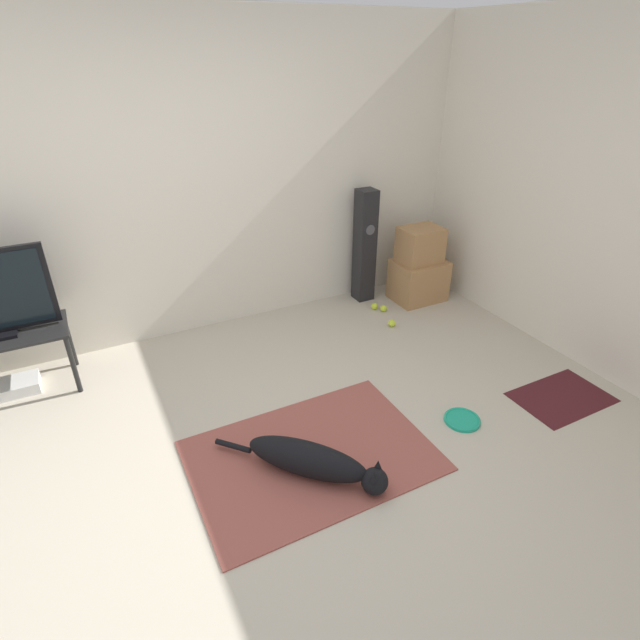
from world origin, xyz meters
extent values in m
plane|color=#BCB29E|center=(0.00, 0.00, 0.00)|extent=(12.00, 12.00, 0.00)
cube|color=silver|center=(0.00, 2.10, 1.27)|extent=(8.00, 0.06, 2.55)
cube|color=silver|center=(2.60, 0.00, 1.27)|extent=(0.06, 8.00, 2.55)
cube|color=#934C42|center=(0.17, 0.13, 0.01)|extent=(1.48, 1.03, 0.01)
ellipsoid|color=black|center=(0.08, 0.01, 0.12)|extent=(0.65, 0.68, 0.22)
sphere|color=black|center=(0.36, -0.30, 0.09)|extent=(0.16, 0.16, 0.16)
cone|color=black|center=(0.40, -0.27, 0.18)|extent=(0.05, 0.05, 0.07)
cone|color=black|center=(0.34, -0.33, 0.18)|extent=(0.05, 0.05, 0.07)
cylinder|color=black|center=(-0.25, 0.38, 0.06)|extent=(0.19, 0.20, 0.04)
cylinder|color=#199E7A|center=(1.24, -0.05, 0.01)|extent=(0.25, 0.25, 0.02)
torus|color=#199E7A|center=(1.24, -0.05, 0.02)|extent=(0.25, 0.25, 0.02)
cube|color=#A87A4C|center=(2.12, 1.64, 0.20)|extent=(0.50, 0.39, 0.41)
cube|color=#A87A4C|center=(2.10, 1.65, 0.58)|extent=(0.39, 0.31, 0.34)
cube|color=black|center=(1.64, 1.91, 0.55)|extent=(0.17, 0.17, 1.11)
cylinder|color=#4C4C51|center=(1.64, 1.82, 0.75)|extent=(0.10, 0.00, 0.10)
cylinder|color=black|center=(-1.07, 1.52, 0.23)|extent=(0.04, 0.04, 0.47)
cylinder|color=black|center=(-1.07, 1.92, 0.23)|extent=(0.04, 0.04, 0.47)
sphere|color=#C6E033|center=(1.66, 1.55, 0.03)|extent=(0.07, 0.07, 0.07)
sphere|color=#C6E033|center=(1.56, 1.27, 0.03)|extent=(0.07, 0.07, 0.07)
sphere|color=#C6E033|center=(1.60, 1.63, 0.03)|extent=(0.07, 0.07, 0.07)
cube|color=white|center=(-1.50, 1.74, 0.04)|extent=(0.34, 0.23, 0.09)
cube|color=#47191E|center=(2.07, -0.18, 0.00)|extent=(0.70, 0.46, 0.01)
camera|label=1|loc=(-0.84, -1.97, 2.28)|focal=28.00mm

